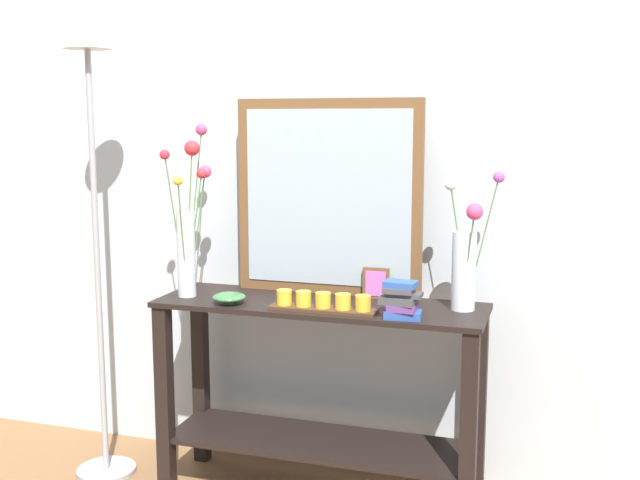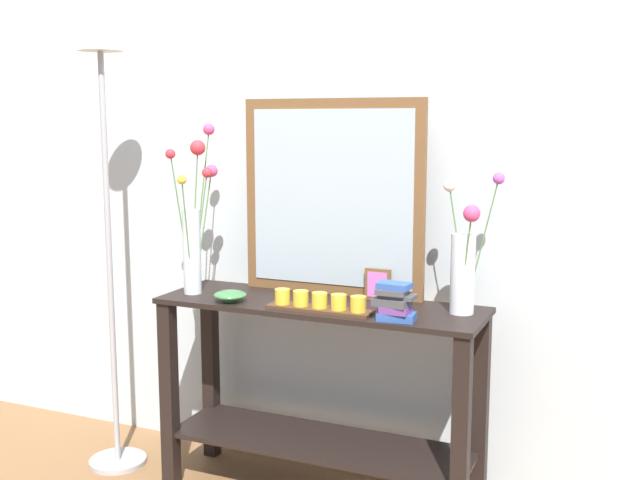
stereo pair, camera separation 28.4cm
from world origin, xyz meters
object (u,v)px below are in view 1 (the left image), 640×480
console_table (320,379)px  floor_lamp (93,177)px  picture_frame_small (376,283)px  mirror_leaning (328,198)px  tall_vase_left (188,228)px  candle_tray (323,303)px  book_stack (401,301)px  decorative_bowl (229,297)px  vase_right (465,261)px

console_table → floor_lamp: (-0.90, -0.08, 0.75)m
picture_frame_small → mirror_leaning: bearing=170.3°
picture_frame_small → floor_lamp: floor_lamp is taller
floor_lamp → tall_vase_left: bearing=5.4°
console_table → tall_vase_left: bearing=-174.9°
candle_tray → floor_lamp: (-0.95, 0.03, 0.43)m
console_table → tall_vase_left: (-0.52, -0.05, 0.56)m
book_stack → floor_lamp: 1.30m
picture_frame_small → console_table: bearing=-145.3°
console_table → mirror_leaning: (-0.02, 0.16, 0.68)m
decorative_bowl → console_table: bearing=20.3°
mirror_leaning → book_stack: mirror_leaning is taller
tall_vase_left → picture_frame_small: bearing=13.9°
decorative_bowl → picture_frame_small: bearing=26.0°
console_table → book_stack: bearing=-21.7°
candle_tray → floor_lamp: floor_lamp is taller
tall_vase_left → book_stack: 0.88m
tall_vase_left → picture_frame_small: tall_vase_left is taller
vase_right → candle_tray: bearing=-160.9°
vase_right → book_stack: (-0.19, -0.18, -0.12)m
decorative_bowl → book_stack: bearing=-1.4°
tall_vase_left → floor_lamp: (-0.39, -0.04, 0.19)m
tall_vase_left → decorative_bowl: bearing=-19.7°
picture_frame_small → vase_right: bearing=-12.6°
console_table → mirror_leaning: bearing=96.4°
book_stack → floor_lamp: bearing=177.7°
tall_vase_left → mirror_leaning: bearing=22.6°
console_table → decorative_bowl: bearing=-159.7°
book_stack → floor_lamp: size_ratio=0.08×
vase_right → picture_frame_small: vase_right is taller
mirror_leaning → vase_right: (0.55, -0.11, -0.20)m
picture_frame_small → floor_lamp: size_ratio=0.07×
tall_vase_left → vase_right: bearing=5.3°
console_table → mirror_leaning: mirror_leaning is taller
vase_right → tall_vase_left: bearing=-174.7°
decorative_bowl → book_stack: (0.65, -0.02, 0.04)m
tall_vase_left → candle_tray: (0.57, -0.07, -0.24)m
book_stack → mirror_leaning: bearing=140.2°
console_table → candle_tray: (0.05, -0.12, 0.33)m
console_table → decorative_bowl: decorative_bowl is taller
console_table → candle_tray: size_ratio=3.16×
tall_vase_left → candle_tray: bearing=-7.0°
vase_right → book_stack: bearing=-136.4°
candle_tray → book_stack: 0.29m
decorative_bowl → book_stack: book_stack is taller
vase_right → picture_frame_small: 0.37m
picture_frame_small → decorative_bowl: 0.56m
mirror_leaning → decorative_bowl: bearing=-137.0°
console_table → vase_right: vase_right is taller
tall_vase_left → floor_lamp: 0.43m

